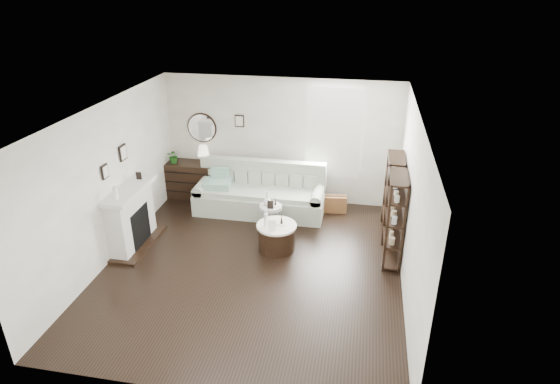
% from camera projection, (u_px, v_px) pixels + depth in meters
% --- Properties ---
extents(room, '(5.50, 5.50, 5.50)m').
position_uv_depth(room, '(316.00, 133.00, 9.67)').
color(room, black).
rests_on(room, ground).
extents(fireplace, '(0.50, 1.40, 1.84)m').
position_uv_depth(fireplace, '(132.00, 219.00, 8.48)').
color(fireplace, silver).
rests_on(fireplace, ground).
extents(shelf_unit_far, '(0.30, 0.80, 1.60)m').
position_uv_depth(shelf_unit_far, '(393.00, 197.00, 8.72)').
color(shelf_unit_far, black).
rests_on(shelf_unit_far, ground).
extents(shelf_unit_near, '(0.30, 0.80, 1.60)m').
position_uv_depth(shelf_unit_near, '(394.00, 219.00, 7.92)').
color(shelf_unit_near, black).
rests_on(shelf_unit_near, ground).
extents(sofa, '(2.68, 0.93, 1.04)m').
position_uv_depth(sofa, '(260.00, 196.00, 9.83)').
color(sofa, '#9CA694').
rests_on(sofa, ground).
extents(quilt, '(0.60, 0.51, 0.14)m').
position_uv_depth(quilt, '(218.00, 184.00, 9.74)').
color(quilt, '#248765').
rests_on(quilt, sofa).
extents(suitcase, '(0.56, 0.25, 0.36)m').
position_uv_depth(suitcase, '(334.00, 204.00, 9.84)').
color(suitcase, olive).
rests_on(suitcase, ground).
extents(dresser, '(1.23, 0.53, 0.82)m').
position_uv_depth(dresser, '(190.00, 180.00, 10.42)').
color(dresser, black).
rests_on(dresser, ground).
extents(table_lamp, '(0.31, 0.31, 0.42)m').
position_uv_depth(table_lamp, '(204.00, 155.00, 10.10)').
color(table_lamp, '#EEE3C8').
rests_on(table_lamp, dresser).
extents(potted_plant, '(0.34, 0.32, 0.31)m').
position_uv_depth(potted_plant, '(174.00, 156.00, 10.19)').
color(potted_plant, '#1C5418').
rests_on(potted_plant, dresser).
extents(drum_table, '(0.72, 0.72, 0.50)m').
position_uv_depth(drum_table, '(277.00, 237.00, 8.47)').
color(drum_table, black).
rests_on(drum_table, ground).
extents(pedestal_table, '(0.44, 0.44, 0.53)m').
position_uv_depth(pedestal_table, '(271.00, 208.00, 9.00)').
color(pedestal_table, white).
rests_on(pedestal_table, ground).
extents(eiffel_drum, '(0.13, 0.13, 0.18)m').
position_uv_depth(eiffel_drum, '(282.00, 219.00, 8.35)').
color(eiffel_drum, black).
rests_on(eiffel_drum, drum_table).
extents(bottle_drum, '(0.07, 0.07, 0.31)m').
position_uv_depth(bottle_drum, '(266.00, 218.00, 8.25)').
color(bottle_drum, silver).
rests_on(bottle_drum, drum_table).
extents(card_frame_drum, '(0.14, 0.06, 0.18)m').
position_uv_depth(card_frame_drum, '(272.00, 225.00, 8.17)').
color(card_frame_drum, white).
rests_on(card_frame_drum, drum_table).
extents(eiffel_ped, '(0.10, 0.10, 0.16)m').
position_uv_depth(eiffel_ped, '(275.00, 202.00, 8.96)').
color(eiffel_ped, black).
rests_on(eiffel_ped, pedestal_table).
extents(flask_ped, '(0.15, 0.15, 0.28)m').
position_uv_depth(flask_ped, '(267.00, 198.00, 8.96)').
color(flask_ped, silver).
rests_on(flask_ped, pedestal_table).
extents(card_frame_ped, '(0.12, 0.05, 0.16)m').
position_uv_depth(card_frame_ped, '(270.00, 205.00, 8.85)').
color(card_frame_ped, black).
rests_on(card_frame_ped, pedestal_table).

